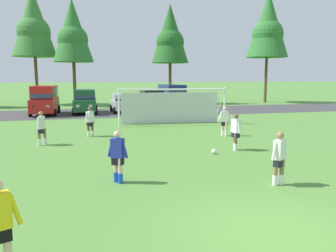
% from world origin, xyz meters
% --- Properties ---
extents(ground_plane, '(400.00, 400.00, 0.00)m').
position_xyz_m(ground_plane, '(0.00, 15.00, 0.00)').
color(ground_plane, '#518438').
extents(parking_lot_strip, '(52.00, 8.40, 0.01)m').
position_xyz_m(parking_lot_strip, '(0.00, 25.35, 0.00)').
color(parking_lot_strip, '#3D3D3F').
rests_on(parking_lot_strip, ground).
extents(soccer_ball, '(0.22, 0.22, 0.22)m').
position_xyz_m(soccer_ball, '(1.54, 7.19, 0.11)').
color(soccer_ball, white).
rests_on(soccer_ball, ground).
extents(soccer_goal, '(7.52, 2.40, 2.57)m').
position_xyz_m(soccer_goal, '(2.16, 16.75, 1.29)').
color(soccer_goal, white).
rests_on(soccer_goal, ground).
extents(player_striker_near, '(0.63, 0.52, 1.64)m').
position_xyz_m(player_striker_near, '(-2.84, 4.27, 0.82)').
color(player_striker_near, beige).
rests_on(player_striker_near, ground).
extents(player_midfield_center, '(0.33, 0.75, 1.64)m').
position_xyz_m(player_midfield_center, '(2.76, 7.70, 0.82)').
color(player_midfield_center, brown).
rests_on(player_midfield_center, ground).
extents(player_defender_far, '(0.62, 0.54, 1.64)m').
position_xyz_m(player_defender_far, '(-3.49, 12.92, 0.82)').
color(player_defender_far, brown).
rests_on(player_defender_far, ground).
extents(player_winger_left, '(0.40, 0.71, 1.64)m').
position_xyz_m(player_winger_left, '(-5.81, 11.04, 0.82)').
color(player_winger_left, '#936B4C').
rests_on(player_winger_left, ground).
extents(player_winger_right, '(0.71, 0.40, 1.64)m').
position_xyz_m(player_winger_right, '(1.87, 2.85, 0.82)').
color(player_winger_right, '#936B4C').
rests_on(player_winger_right, ground).
extents(player_trailing_back, '(0.68, 0.43, 1.64)m').
position_xyz_m(player_trailing_back, '(3.79, 11.24, 0.82)').
color(player_trailing_back, beige).
rests_on(player_trailing_back, ground).
extents(parked_car_slot_far_left, '(2.32, 4.87, 2.52)m').
position_xyz_m(parked_car_slot_far_left, '(-7.08, 25.11, 1.34)').
color(parked_car_slot_far_left, red).
rests_on(parked_car_slot_far_left, ground).
extents(parked_car_slot_left, '(2.28, 4.67, 2.16)m').
position_xyz_m(parked_car_slot_left, '(-3.65, 25.30, 1.11)').
color(parked_car_slot_left, '#194C2D').
rests_on(parked_car_slot_left, ground).
extents(parked_car_slot_center_left, '(2.19, 4.28, 1.72)m').
position_xyz_m(parked_car_slot_center_left, '(-0.24, 25.49, 0.88)').
color(parked_car_slot_center_left, '#B2B2BC').
rests_on(parked_car_slot_center_left, ground).
extents(parked_car_slot_center, '(2.18, 4.62, 2.16)m').
position_xyz_m(parked_car_slot_center, '(2.38, 24.60, 1.11)').
color(parked_car_slot_center, black).
rests_on(parked_car_slot_center, ground).
extents(parked_car_slot_center_right, '(2.31, 4.86, 2.52)m').
position_xyz_m(parked_car_slot_center_right, '(4.85, 26.56, 1.34)').
color(parked_car_slot_center_right, navy).
rests_on(parked_car_slot_center_right, ground).
extents(tree_mid_left, '(5.11, 5.11, 13.62)m').
position_xyz_m(tree_mid_left, '(-9.18, 37.07, 9.38)').
color(tree_mid_left, brown).
rests_on(tree_mid_left, ground).
extents(tree_center_back, '(4.48, 4.48, 11.96)m').
position_xyz_m(tree_center_back, '(-4.72, 34.05, 8.23)').
color(tree_center_back, brown).
rests_on(tree_center_back, ground).
extents(tree_mid_right, '(4.49, 4.49, 11.98)m').
position_xyz_m(tree_mid_right, '(6.66, 34.31, 8.24)').
color(tree_mid_right, brown).
rests_on(tree_mid_right, ground).
extents(tree_right_edge, '(5.21, 5.21, 13.89)m').
position_xyz_m(tree_right_edge, '(19.21, 33.24, 9.56)').
color(tree_right_edge, brown).
rests_on(tree_right_edge, ground).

